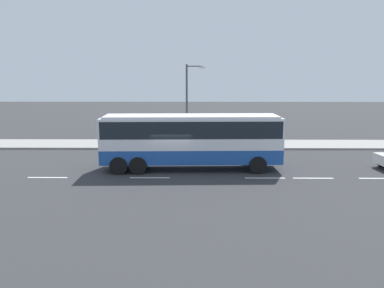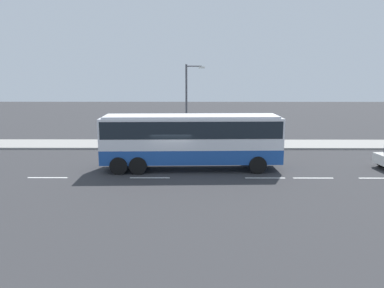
# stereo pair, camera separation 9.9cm
# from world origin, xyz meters

# --- Properties ---
(ground_plane) EXTENTS (120.00, 120.00, 0.00)m
(ground_plane) POSITION_xyz_m (0.00, 0.00, 0.00)
(ground_plane) COLOR #333335
(sidewalk_curb) EXTENTS (80.00, 4.00, 0.15)m
(sidewalk_curb) POSITION_xyz_m (0.00, 8.71, 0.07)
(sidewalk_curb) COLOR gray
(sidewalk_curb) RESTS_ON ground_plane
(lane_centreline) EXTENTS (34.16, 0.16, 0.01)m
(lane_centreline) POSITION_xyz_m (-2.12, -1.77, 0.00)
(lane_centreline) COLOR white
(lane_centreline) RESTS_ON ground_plane
(coach_bus) EXTENTS (11.53, 2.93, 3.55)m
(coach_bus) POSITION_xyz_m (1.23, 0.30, 2.20)
(coach_bus) COLOR #1E4C9E
(coach_bus) RESTS_ON ground_plane
(pedestrian_near_curb) EXTENTS (0.32, 0.32, 1.59)m
(pedestrian_near_curb) POSITION_xyz_m (-0.62, 7.96, 1.06)
(pedestrian_near_curb) COLOR black
(pedestrian_near_curb) RESTS_ON sidewalk_curb
(street_lamp) EXTENTS (1.58, 0.24, 6.75)m
(street_lamp) POSITION_xyz_m (0.94, 7.30, 4.02)
(street_lamp) COLOR #47474C
(street_lamp) RESTS_ON sidewalk_curb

